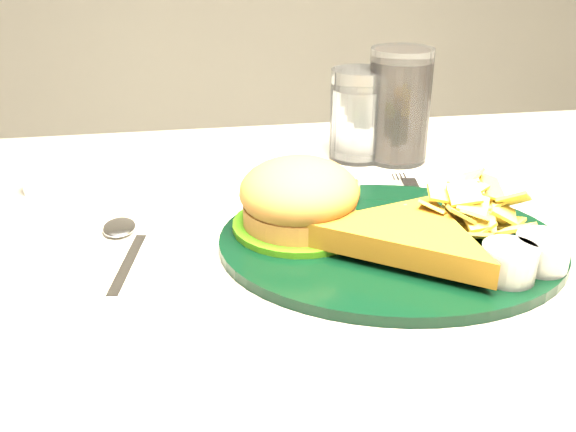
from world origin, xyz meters
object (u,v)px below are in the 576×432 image
cola_glass (399,106)px  water_glass (359,115)px  dinner_plate (392,212)px  fork_napkin (425,205)px

cola_glass → water_glass: bearing=161.6°
dinner_plate → fork_napkin: (0.07, 0.08, -0.03)m
dinner_plate → cola_glass: bearing=82.0°
dinner_plate → cola_glass: cola_glass is taller
water_glass → fork_napkin: 0.20m
dinner_plate → water_glass: water_glass is taller
water_glass → fork_napkin: size_ratio=0.84×
dinner_plate → water_glass: size_ratio=2.81×
dinner_plate → fork_napkin: dinner_plate is taller
dinner_plate → fork_napkin: 0.11m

